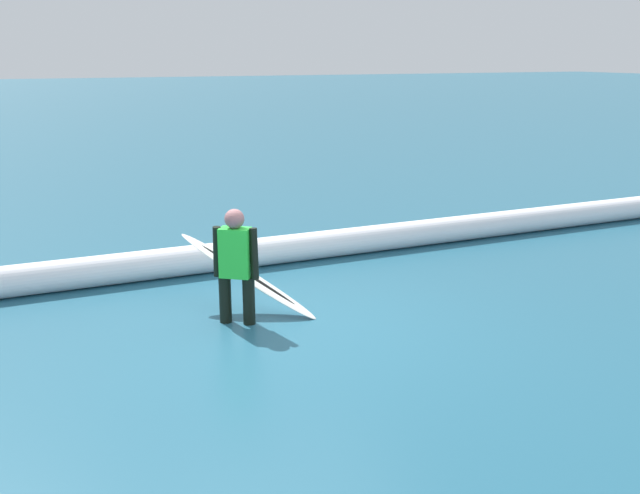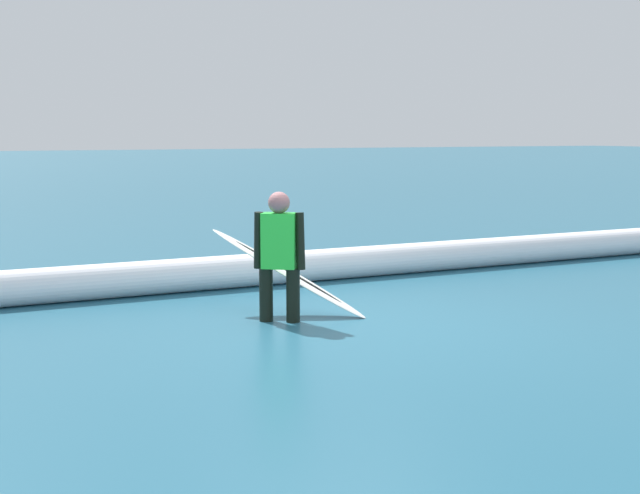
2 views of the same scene
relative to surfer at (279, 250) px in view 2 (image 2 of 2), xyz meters
name	(u,v)px [view 2 (image 2 of 2)]	position (x,y,z in m)	size (l,w,h in m)	color
ground_plane	(347,324)	(-0.57, 0.40, -0.73)	(177.53, 177.53, 0.00)	#225A72
surfer	(279,250)	(0.00, 0.00, 0.00)	(0.44, 0.38, 1.32)	black
surfboard	(288,273)	(-0.24, -0.33, -0.29)	(1.45, 1.41, 0.91)	white
wave_crest_foreground	(447,255)	(-3.47, -2.04, -0.53)	(0.41, 0.41, 14.41)	white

